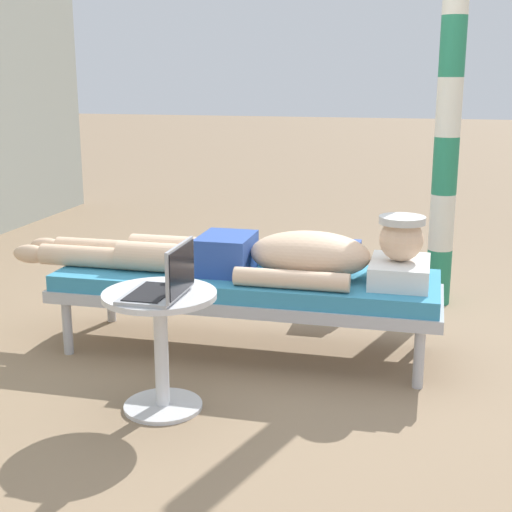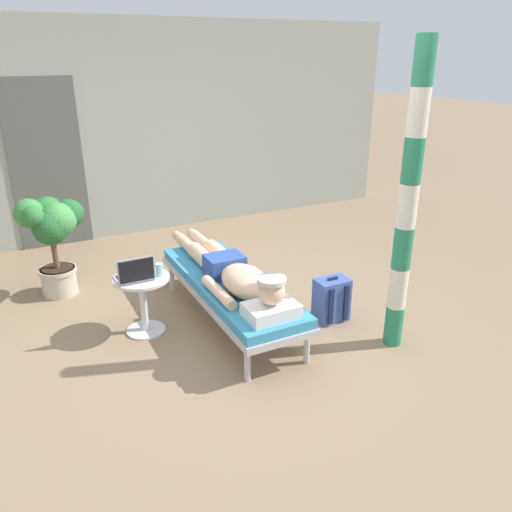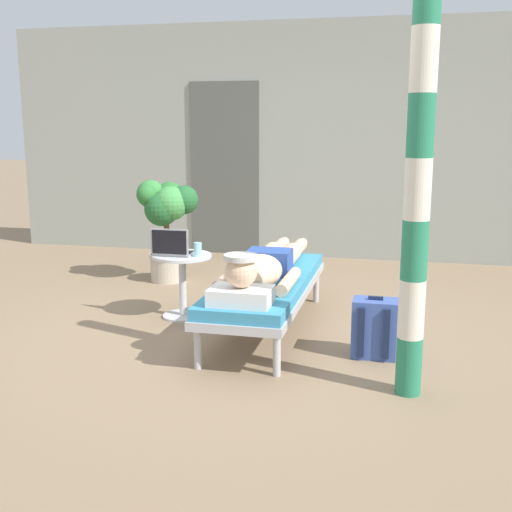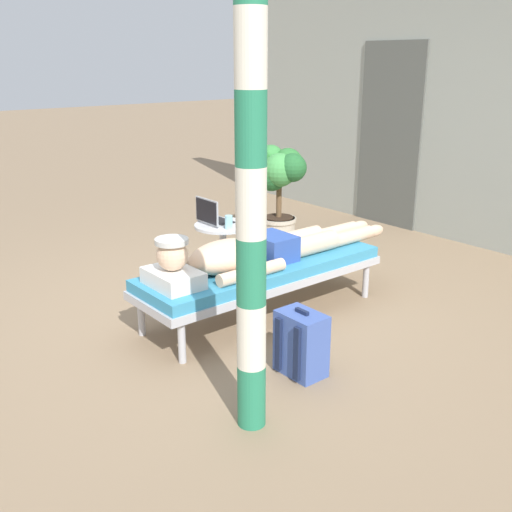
{
  "view_description": "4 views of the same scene",
  "coord_description": "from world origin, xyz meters",
  "views": [
    {
      "loc": [
        -3.26,
        -0.76,
        1.42
      ],
      "look_at": [
        0.15,
        0.07,
        0.53
      ],
      "focal_mm": 51.5,
      "sensor_mm": 36.0,
      "label": 1
    },
    {
      "loc": [
        -1.43,
        -3.6,
        2.3
      ],
      "look_at": [
        0.4,
        -0.03,
        0.67
      ],
      "focal_mm": 35.55,
      "sensor_mm": 36.0,
      "label": 2
    },
    {
      "loc": [
        1.24,
        -4.51,
        1.57
      ],
      "look_at": [
        0.13,
        0.2,
        0.57
      ],
      "focal_mm": 45.31,
      "sensor_mm": 36.0,
      "label": 3
    },
    {
      "loc": [
        3.45,
        -2.56,
        1.86
      ],
      "look_at": [
        0.17,
        0.12,
        0.46
      ],
      "focal_mm": 42.17,
      "sensor_mm": 36.0,
      "label": 4
    }
  ],
  "objects": [
    {
      "name": "person_reclining",
      "position": [
        0.22,
        0.04,
        0.52
      ],
      "size": [
        0.53,
        2.17,
        0.33
      ],
      "color": "white",
      "rests_on": "lounge_chair"
    },
    {
      "name": "side_table",
      "position": [
        -0.52,
        0.32,
        0.36
      ],
      "size": [
        0.48,
        0.48,
        0.52
      ],
      "color": "silver",
      "rests_on": "ground"
    },
    {
      "name": "porch_post",
      "position": [
        1.29,
        -0.82,
        1.21
      ],
      "size": [
        0.15,
        0.15,
        2.42
      ],
      "color": "#267F59",
      "rests_on": "ground"
    },
    {
      "name": "lounge_chair",
      "position": [
        0.22,
        0.14,
        0.35
      ],
      "size": [
        0.62,
        1.96,
        0.42
      ],
      "color": "#B7B7BC",
      "rests_on": "ground"
    },
    {
      "name": "drink_glass",
      "position": [
        -0.37,
        0.27,
        0.58
      ],
      "size": [
        0.06,
        0.06,
        0.11
      ],
      "primitive_type": "cylinder",
      "color": "#99D8E5",
      "rests_on": "side_table"
    },
    {
      "name": "house_door_panel",
      "position": [
        -0.9,
        2.95,
        1.02
      ],
      "size": [
        0.84,
        0.03,
        2.04
      ],
      "primitive_type": "cube",
      "color": "#545651",
      "rests_on": "ground"
    },
    {
      "name": "potted_plant",
      "position": [
        -1.07,
        1.44,
        0.69
      ],
      "size": [
        0.64,
        0.52,
        1.01
      ],
      "color": "#BFB29E",
      "rests_on": "ground"
    },
    {
      "name": "house_wall_back",
      "position": [
        0.22,
        3.06,
        1.35
      ],
      "size": [
        7.6,
        0.2,
        2.7
      ],
      "primitive_type": "cube",
      "color": "#999E93",
      "rests_on": "ground"
    },
    {
      "name": "backpack",
      "position": [
        1.06,
        -0.24,
        0.2
      ],
      "size": [
        0.3,
        0.26,
        0.42
      ],
      "color": "#3F59A5",
      "rests_on": "ground"
    },
    {
      "name": "laptop",
      "position": [
        -0.58,
        0.27,
        0.58
      ],
      "size": [
        0.31,
        0.24,
        0.23
      ],
      "color": "#A5A8AD",
      "rests_on": "side_table"
    },
    {
      "name": "ground_plane",
      "position": [
        0.0,
        0.0,
        0.0
      ],
      "size": [
        40.0,
        40.0,
        0.0
      ],
      "primitive_type": "plane",
      "color": "#8C7256"
    }
  ]
}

